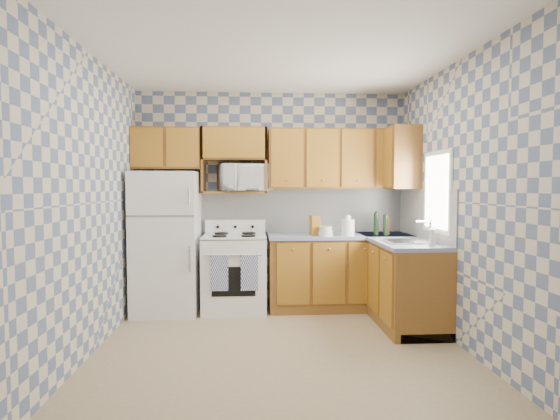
% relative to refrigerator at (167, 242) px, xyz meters
% --- Properties ---
extents(floor, '(3.40, 3.40, 0.00)m').
position_rel_refrigerator_xyz_m(floor, '(1.27, -1.25, -0.84)').
color(floor, '#8B7B5B').
rests_on(floor, ground).
extents(back_wall, '(3.40, 0.02, 2.70)m').
position_rel_refrigerator_xyz_m(back_wall, '(1.27, 0.35, 0.51)').
color(back_wall, slate).
rests_on(back_wall, ground).
extents(right_wall, '(0.02, 3.20, 2.70)m').
position_rel_refrigerator_xyz_m(right_wall, '(2.97, -1.25, 0.51)').
color(right_wall, slate).
rests_on(right_wall, ground).
extents(backsplash_back, '(2.60, 0.02, 0.56)m').
position_rel_refrigerator_xyz_m(backsplash_back, '(1.68, 0.34, 0.36)').
color(backsplash_back, silver).
rests_on(backsplash_back, back_wall).
extents(backsplash_right, '(0.02, 1.60, 0.56)m').
position_rel_refrigerator_xyz_m(backsplash_right, '(2.96, -0.45, 0.36)').
color(backsplash_right, silver).
rests_on(backsplash_right, right_wall).
extents(refrigerator, '(0.75, 0.70, 1.68)m').
position_rel_refrigerator_xyz_m(refrigerator, '(0.00, 0.00, 0.00)').
color(refrigerator, white).
rests_on(refrigerator, floor).
extents(stove_body, '(0.76, 0.65, 0.90)m').
position_rel_refrigerator_xyz_m(stove_body, '(0.80, 0.03, -0.39)').
color(stove_body, white).
rests_on(stove_body, floor).
extents(cooktop, '(0.76, 0.65, 0.02)m').
position_rel_refrigerator_xyz_m(cooktop, '(0.80, 0.03, 0.07)').
color(cooktop, silver).
rests_on(cooktop, stove_body).
extents(backguard, '(0.76, 0.08, 0.17)m').
position_rel_refrigerator_xyz_m(backguard, '(0.80, 0.30, 0.16)').
color(backguard, white).
rests_on(backguard, cooktop).
extents(dish_towel_left, '(0.19, 0.02, 0.41)m').
position_rel_refrigerator_xyz_m(dish_towel_left, '(0.65, -0.32, -0.31)').
color(dish_towel_left, navy).
rests_on(dish_towel_left, stove_body).
extents(dish_towel_right, '(0.19, 0.02, 0.41)m').
position_rel_refrigerator_xyz_m(dish_towel_right, '(0.99, -0.32, -0.31)').
color(dish_towel_right, navy).
rests_on(dish_towel_right, stove_body).
extents(base_cabinets_back, '(1.75, 0.60, 0.88)m').
position_rel_refrigerator_xyz_m(base_cabinets_back, '(2.10, 0.05, -0.40)').
color(base_cabinets_back, brown).
rests_on(base_cabinets_back, floor).
extents(base_cabinets_right, '(0.60, 1.60, 0.88)m').
position_rel_refrigerator_xyz_m(base_cabinets_right, '(2.67, -0.45, -0.40)').
color(base_cabinets_right, brown).
rests_on(base_cabinets_right, floor).
extents(countertop_back, '(1.77, 0.63, 0.04)m').
position_rel_refrigerator_xyz_m(countertop_back, '(2.10, 0.05, 0.06)').
color(countertop_back, gray).
rests_on(countertop_back, base_cabinets_back).
extents(countertop_right, '(0.63, 1.60, 0.04)m').
position_rel_refrigerator_xyz_m(countertop_right, '(2.67, -0.45, 0.06)').
color(countertop_right, gray).
rests_on(countertop_right, base_cabinets_right).
extents(upper_cabinets_back, '(1.75, 0.33, 0.74)m').
position_rel_refrigerator_xyz_m(upper_cabinets_back, '(2.10, 0.19, 1.01)').
color(upper_cabinets_back, brown).
rests_on(upper_cabinets_back, back_wall).
extents(upper_cabinets_fridge, '(0.82, 0.33, 0.50)m').
position_rel_refrigerator_xyz_m(upper_cabinets_fridge, '(-0.02, 0.19, 1.13)').
color(upper_cabinets_fridge, brown).
rests_on(upper_cabinets_fridge, back_wall).
extents(upper_cabinets_right, '(0.33, 0.70, 0.74)m').
position_rel_refrigerator_xyz_m(upper_cabinets_right, '(2.81, 0.00, 1.01)').
color(upper_cabinets_right, brown).
rests_on(upper_cabinets_right, right_wall).
extents(microwave_shelf, '(0.80, 0.33, 0.03)m').
position_rel_refrigerator_xyz_m(microwave_shelf, '(0.80, 0.19, 0.60)').
color(microwave_shelf, brown).
rests_on(microwave_shelf, back_wall).
extents(microwave, '(0.69, 0.56, 0.33)m').
position_rel_refrigerator_xyz_m(microwave, '(0.92, 0.16, 0.78)').
color(microwave, white).
rests_on(microwave, microwave_shelf).
extents(sink, '(0.48, 0.40, 0.03)m').
position_rel_refrigerator_xyz_m(sink, '(2.67, -0.80, 0.09)').
color(sink, '#B7B7BC').
rests_on(sink, countertop_right).
extents(window, '(0.02, 0.66, 0.86)m').
position_rel_refrigerator_xyz_m(window, '(2.96, -0.80, 0.61)').
color(window, white).
rests_on(window, right_wall).
extents(bottle_0, '(0.06, 0.06, 0.27)m').
position_rel_refrigerator_xyz_m(bottle_0, '(2.52, -0.09, 0.21)').
color(bottle_0, black).
rests_on(bottle_0, countertop_back).
extents(bottle_1, '(0.06, 0.06, 0.25)m').
position_rel_refrigerator_xyz_m(bottle_1, '(2.62, -0.15, 0.20)').
color(bottle_1, black).
rests_on(bottle_1, countertop_back).
extents(bottle_2, '(0.06, 0.06, 0.23)m').
position_rel_refrigerator_xyz_m(bottle_2, '(2.67, -0.05, 0.20)').
color(bottle_2, '#4F2511').
rests_on(bottle_2, countertop_back).
extents(knife_block, '(0.13, 0.13, 0.24)m').
position_rel_refrigerator_xyz_m(knife_block, '(1.77, -0.07, 0.20)').
color(knife_block, brown).
rests_on(knife_block, countertop_back).
extents(electric_kettle, '(0.15, 0.15, 0.20)m').
position_rel_refrigerator_xyz_m(electric_kettle, '(2.16, -0.14, 0.18)').
color(electric_kettle, white).
rests_on(electric_kettle, countertop_back).
extents(food_containers, '(0.17, 0.17, 0.11)m').
position_rel_refrigerator_xyz_m(food_containers, '(1.89, -0.15, 0.14)').
color(food_containers, silver).
rests_on(food_containers, countertop_back).
extents(soap_bottle, '(0.06, 0.06, 0.17)m').
position_rel_refrigerator_xyz_m(soap_bottle, '(2.79, -1.10, 0.17)').
color(soap_bottle, silver).
rests_on(soap_bottle, countertop_right).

